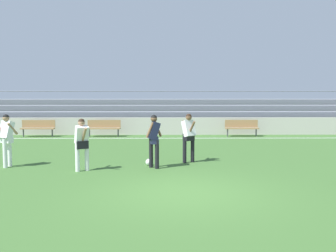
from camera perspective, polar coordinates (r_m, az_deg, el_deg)
ground_plane at (r=9.52m, az=2.22°, el=-9.80°), size 160.00×160.00×0.00m
field_line_sideline at (r=20.31m, az=0.71°, el=-1.81°), size 44.00×0.12×0.01m
sideline_wall at (r=21.93m, az=0.61°, el=-0.01°), size 48.00×0.16×0.98m
bleacher_stand at (r=24.51m, az=-4.33°, el=1.86°), size 26.67×3.39×2.50m
bench_far_right at (r=21.46m, az=10.81°, el=-0.07°), size 1.80×0.40×0.90m
bench_centre_sideline at (r=22.12m, az=-18.61°, el=-0.09°), size 1.80×0.40×0.90m
bench_near_wall_gap at (r=21.29m, az=-9.43°, el=-0.08°), size 1.80×0.40×0.90m
player_white_dropping_back at (r=13.30m, az=3.07°, el=-1.11°), size 0.53×0.69×1.69m
player_dark_wide_left at (r=12.33m, az=-2.09°, el=-1.53°), size 0.52×0.46×1.71m
player_white_on_ball at (r=12.15m, az=-12.60°, el=-2.04°), size 0.51×0.71×1.63m
player_white_deep_cover at (r=13.53m, az=-22.70°, el=-1.31°), size 0.63×0.51×1.72m
soccer_ball at (r=12.89m, az=-2.84°, el=-5.35°), size 0.22×0.22×0.22m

